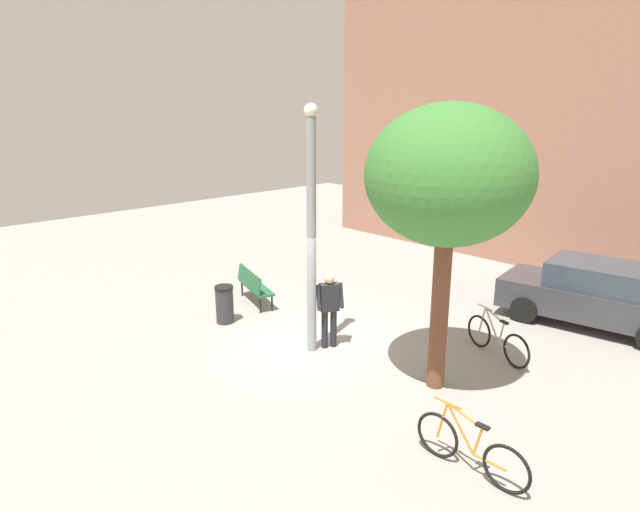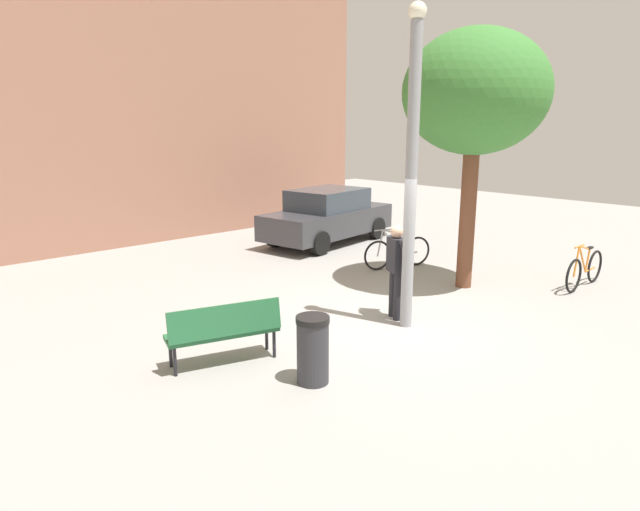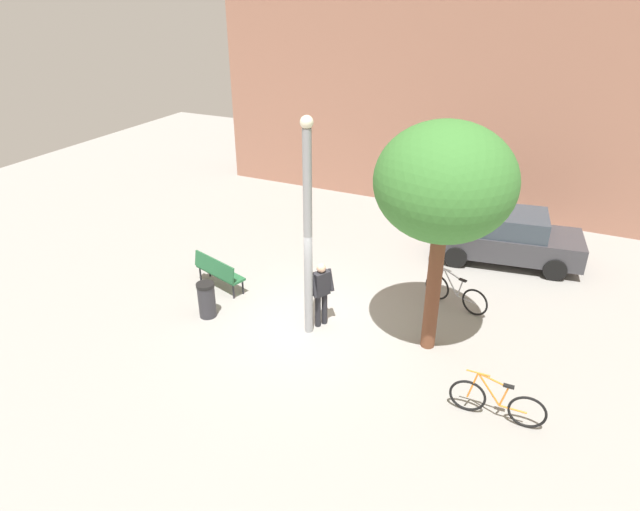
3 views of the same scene
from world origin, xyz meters
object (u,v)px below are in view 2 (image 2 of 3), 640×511
person_by_lamppost (396,265)px  park_bench (224,328)px  parked_car_charcoal (328,216)px  lamppost (412,166)px  trash_bin (313,349)px  bicycle_orange (584,270)px  bicycle_silver (397,252)px  plaza_tree (475,94)px

person_by_lamppost → park_bench: person_by_lamppost is taller
person_by_lamppost → parked_car_charcoal: bearing=57.2°
lamppost → trash_bin: 3.45m
bicycle_orange → trash_bin: 7.12m
lamppost → bicycle_silver: 4.52m
plaza_tree → bicycle_silver: bearing=85.1°
park_bench → bicycle_silver: bicycle_silver is taller
bicycle_silver → parked_car_charcoal: size_ratio=0.39×
lamppost → person_by_lamppost: lamppost is taller
park_bench → lamppost: bearing=-14.0°
park_bench → parked_car_charcoal: size_ratio=0.38×
park_bench → parked_car_charcoal: parked_car_charcoal is taller
lamppost → park_bench: (-3.12, 0.78, -2.16)m
lamppost → parked_car_charcoal: size_ratio=1.17×
plaza_tree → bicycle_silver: (0.17, 1.95, -3.54)m
lamppost → bicycle_orange: (4.52, -1.11, -2.32)m
person_by_lamppost → lamppost: bearing=-112.7°
bicycle_silver → person_by_lamppost: bearing=-141.1°
bicycle_orange → bicycle_silver: (-1.62, 3.70, 0.00)m
lamppost → park_bench: lamppost is taller
park_bench → plaza_tree: bearing=-1.4°
park_bench → bicycle_orange: bearing=-13.9°
bicycle_orange → parked_car_charcoal: size_ratio=0.41×
bicycle_orange → plaza_tree: bearing=135.6°
person_by_lamppost → bicycle_orange: bearing=-18.7°
person_by_lamppost → bicycle_orange: size_ratio=0.92×
lamppost → trash_bin: (-2.57, -0.49, -2.24)m
lamppost → trash_bin: bearing=-169.2°
person_by_lamppost → parked_car_charcoal: size_ratio=0.38×
person_by_lamppost → parked_car_charcoal: (3.49, 5.41, -0.19)m
park_bench → trash_bin: bearing=-66.7°
park_bench → plaza_tree: (5.85, -0.14, 3.37)m
park_bench → parked_car_charcoal: bearing=36.5°
bicycle_orange → parked_car_charcoal: bearing=97.2°
bicycle_silver → bicycle_orange: bearing=-66.3°
person_by_lamppost → bicycle_silver: 3.57m
bicycle_silver → parked_car_charcoal: parked_car_charcoal is taller
park_bench → bicycle_silver: 6.29m
lamppost → park_bench: size_ratio=3.08×
trash_bin → bicycle_orange: bearing=-5.0°
bicycle_orange → trash_bin: bicycle_orange is taller
plaza_tree → parked_car_charcoal: bearing=80.0°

